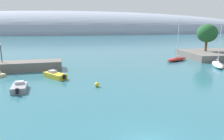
% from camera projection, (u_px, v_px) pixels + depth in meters
% --- Properties ---
extents(shore_outcrop, '(15.37, 14.12, 1.62)m').
position_uv_depth(shore_outcrop, '(214.00, 55.00, 58.10)').
color(shore_outcrop, '#66605B').
rests_on(shore_outcrop, ground).
extents(tree_clump_shore, '(5.32, 5.32, 7.17)m').
position_uv_depth(tree_clump_shore, '(207.00, 33.00, 57.86)').
color(tree_clump_shore, brown).
rests_on(tree_clump_shore, shore_outcrop).
extents(distant_ridge, '(393.41, 77.95, 37.15)m').
position_uv_depth(distant_ridge, '(60.00, 33.00, 189.22)').
color(distant_ridge, '#8E99AD').
rests_on(distant_ridge, ground).
extents(sailboat_white_near_shore, '(4.83, 7.55, 8.66)m').
position_uv_depth(sailboat_white_near_shore, '(218.00, 64.00, 46.19)').
color(sailboat_white_near_shore, white).
rests_on(sailboat_white_near_shore, water).
extents(sailboat_red_mid_mooring, '(7.06, 4.92, 9.98)m').
position_uv_depth(sailboat_red_mid_mooring, '(177.00, 59.00, 52.98)').
color(sailboat_red_mid_mooring, red).
rests_on(sailboat_red_mid_mooring, water).
extents(motorboat_grey_foreground, '(2.36, 4.35, 1.18)m').
position_uv_depth(motorboat_grey_foreground, '(19.00, 87.00, 30.09)').
color(motorboat_grey_foreground, gray).
rests_on(motorboat_grey_foreground, water).
extents(motorboat_yellow_alongside_breakwater, '(4.31, 4.64, 1.22)m').
position_uv_depth(motorboat_yellow_alongside_breakwater, '(55.00, 75.00, 36.94)').
color(motorboat_yellow_alongside_breakwater, yellow).
rests_on(motorboat_yellow_alongside_breakwater, water).
extents(mooring_buoy_yellow, '(0.67, 0.67, 0.67)m').
position_uv_depth(mooring_buoy_yellow, '(97.00, 85.00, 31.82)').
color(mooring_buoy_yellow, yellow).
rests_on(mooring_buoy_yellow, water).
extents(harbor_lamp_post, '(0.36, 0.36, 3.67)m').
position_uv_depth(harbor_lamp_post, '(1.00, 50.00, 41.23)').
color(harbor_lamp_post, black).
rests_on(harbor_lamp_post, breakwater_rocks).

